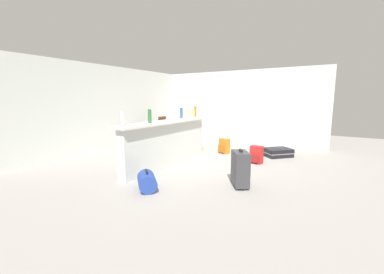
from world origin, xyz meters
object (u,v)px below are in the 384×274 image
at_px(bottle_blue, 181,113).
at_px(suitcase_upright_charcoal, 240,168).
at_px(dining_chair_near_partition, 184,131).
at_px(duffel_bag_blue, 147,181).
at_px(backpack_orange, 224,146).
at_px(bottle_amber, 195,112).
at_px(bottle_green, 150,116).
at_px(bottle_clear, 171,116).
at_px(suitcase_flat_black, 278,152).
at_px(backpack_red, 256,155).
at_px(grocery_bag, 189,113).
at_px(dining_chair_far_side, 160,128).
at_px(dining_table, 169,126).
at_px(bottle_white, 123,119).

height_order(bottle_blue, suitcase_upright_charcoal, bottle_blue).
height_order(dining_chair_near_partition, duffel_bag_blue, dining_chair_near_partition).
xyz_separation_m(dining_chair_near_partition, backpack_orange, (-0.16, -1.47, -0.31)).
height_order(bottle_amber, backpack_orange, bottle_amber).
xyz_separation_m(bottle_green, bottle_clear, (0.66, -0.05, -0.04)).
distance_m(bottle_clear, suitcase_flat_black, 3.10).
bearing_deg(backpack_red, bottle_blue, 109.43).
xyz_separation_m(grocery_bag, dining_chair_near_partition, (1.08, 0.87, -0.64)).
bearing_deg(duffel_bag_blue, bottle_amber, 13.57).
bearing_deg(duffel_bag_blue, dining_chair_far_side, 36.25).
xyz_separation_m(bottle_amber, dining_chair_far_side, (0.89, 1.96, -0.68)).
bearing_deg(backpack_red, bottle_clear, 128.39).
distance_m(duffel_bag_blue, suitcase_upright_charcoal, 1.63).
xyz_separation_m(dining_table, dining_chair_far_side, (0.10, 0.49, -0.13)).
bearing_deg(bottle_white, dining_table, 23.40).
distance_m(bottle_green, backpack_red, 2.71).
relative_size(bottle_white, bottle_amber, 0.92).
bearing_deg(bottle_amber, dining_table, 61.73).
xyz_separation_m(suitcase_flat_black, duffel_bag_blue, (-3.66, 1.34, 0.04)).
height_order(bottle_clear, dining_chair_far_side, bottle_clear).
height_order(bottle_clear, dining_table, bottle_clear).
relative_size(bottle_white, backpack_red, 0.62).
xyz_separation_m(bottle_blue, dining_chair_near_partition, (1.36, 0.83, -0.67)).
bearing_deg(bottle_white, bottle_green, -9.00).
relative_size(dining_chair_far_side, duffel_bag_blue, 1.67).
height_order(bottle_clear, bottle_blue, bottle_blue).
bearing_deg(dining_chair_near_partition, backpack_red, -106.19).
relative_size(bottle_white, dining_chair_far_side, 0.28).
xyz_separation_m(bottle_white, bottle_blue, (1.92, 0.01, 0.00)).
bearing_deg(bottle_white, grocery_bag, -0.92).
xyz_separation_m(bottle_green, backpack_orange, (2.51, -0.53, -0.99)).
distance_m(bottle_blue, backpack_red, 2.10).
height_order(bottle_green, grocery_bag, bottle_green).
bearing_deg(suitcase_upright_charcoal, bottle_clear, 76.41).
bearing_deg(dining_chair_near_partition, dining_table, 89.26).
bearing_deg(bottle_white, bottle_clear, -6.70).
distance_m(bottle_clear, duffel_bag_blue, 1.82).
distance_m(bottle_amber, dining_table, 1.76).
distance_m(dining_chair_near_partition, backpack_red, 2.70).
height_order(bottle_white, dining_chair_far_side, bottle_white).
xyz_separation_m(bottle_blue, dining_table, (1.37, 1.42, -0.54)).
distance_m(bottle_white, bottle_amber, 2.51).
xyz_separation_m(dining_table, duffel_bag_blue, (-3.44, -2.11, -0.50)).
height_order(bottle_blue, backpack_red, bottle_blue).
height_order(dining_chair_far_side, suitcase_flat_black, dining_chair_far_side).
xyz_separation_m(bottle_clear, backpack_orange, (1.85, -0.48, -0.95)).
bearing_deg(dining_table, bottle_white, -156.60).
bearing_deg(backpack_red, backpack_orange, 61.91).
relative_size(grocery_bag, backpack_red, 0.62).
distance_m(bottle_amber, backpack_red, 1.96).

